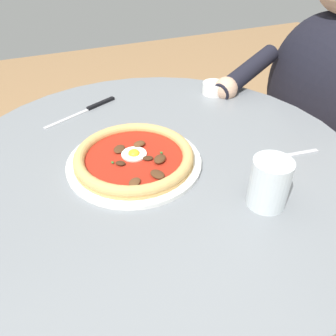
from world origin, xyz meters
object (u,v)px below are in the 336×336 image
object	(u,v)px
water_glass	(269,186)
steak_knife	(91,108)
fork_utensil	(286,156)
diner_person	(305,143)
ramekin_capers	(214,88)
cafe_chair_diner	(328,127)
pizza_on_plate	(134,158)
dining_table	(157,217)

from	to	relation	value
water_glass	steak_knife	world-z (taller)	water_glass
fork_utensil	steak_knife	bearing A→B (deg)	-137.85
steak_knife	diner_person	world-z (taller)	diner_person
steak_knife	ramekin_capers	size ratio (longest dim) A/B	3.20
steak_knife	fork_utensil	size ratio (longest dim) A/B	1.30
diner_person	cafe_chair_diner	world-z (taller)	diner_person
pizza_on_plate	diner_person	distance (m)	0.76
diner_person	cafe_chair_diner	bearing A→B (deg)	106.17
pizza_on_plate	water_glass	world-z (taller)	water_glass
water_glass	diner_person	xyz separation A→B (m)	(-0.41, 0.50, -0.28)
steak_knife	cafe_chair_diner	distance (m)	0.89
pizza_on_plate	fork_utensil	world-z (taller)	pizza_on_plate
water_glass	fork_utensil	bearing A→B (deg)	129.86
steak_knife	dining_table	bearing A→B (deg)	14.41
steak_knife	diner_person	size ratio (longest dim) A/B	0.19
dining_table	fork_utensil	bearing A→B (deg)	71.17
steak_knife	fork_utensil	xyz separation A→B (m)	(0.40, 0.36, -0.00)
fork_utensil	diner_person	xyz separation A→B (m)	(-0.29, 0.36, -0.23)
fork_utensil	ramekin_capers	bearing A→B (deg)	179.59
dining_table	water_glass	world-z (taller)	water_glass
dining_table	pizza_on_plate	world-z (taller)	pizza_on_plate
fork_utensil	water_glass	bearing A→B (deg)	-50.14
diner_person	pizza_on_plate	bearing A→B (deg)	-74.49
water_glass	cafe_chair_diner	distance (m)	0.82
water_glass	ramekin_capers	world-z (taller)	water_glass
dining_table	steak_knife	world-z (taller)	steak_knife
dining_table	fork_utensil	world-z (taller)	fork_utensil
diner_person	water_glass	bearing A→B (deg)	-50.81
pizza_on_plate	diner_person	world-z (taller)	diner_person
ramekin_capers	cafe_chair_diner	size ratio (longest dim) A/B	0.08
cafe_chair_diner	water_glass	bearing A→B (deg)	-54.87
pizza_on_plate	water_glass	xyz separation A→B (m)	(0.21, 0.19, 0.03)
dining_table	ramekin_capers	size ratio (longest dim) A/B	14.16
fork_utensil	cafe_chair_diner	bearing A→B (deg)	123.74
water_glass	cafe_chair_diner	size ratio (longest dim) A/B	0.12
pizza_on_plate	water_glass	distance (m)	0.29
dining_table	steak_knife	distance (m)	0.36
water_glass	pizza_on_plate	bearing A→B (deg)	-137.93
pizza_on_plate	fork_utensil	xyz separation A→B (m)	(0.10, 0.33, -0.01)
water_glass	steak_knife	bearing A→B (deg)	-156.20
fork_utensil	diner_person	bearing A→B (deg)	128.94
cafe_chair_diner	dining_table	bearing A→B (deg)	-73.10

